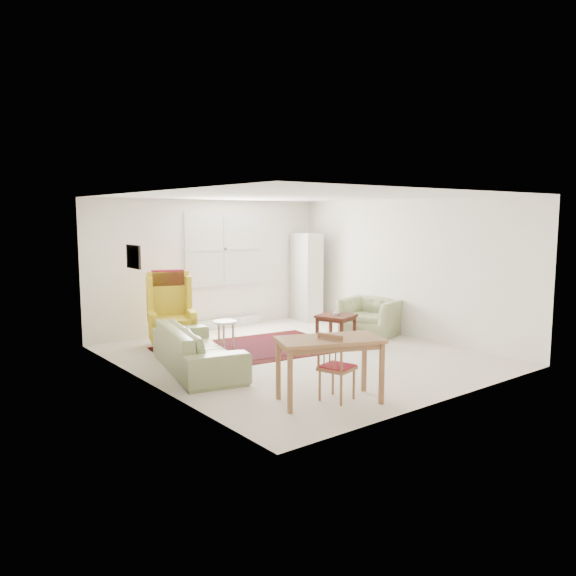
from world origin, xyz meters
TOP-DOWN VIEW (x-y plane):
  - room at (0.02, 0.21)m, footprint 5.04×5.54m
  - rug at (-0.38, 0.85)m, footprint 3.12×2.23m
  - sofa at (-1.66, 0.29)m, footprint 1.33×2.31m
  - armchair at (2.10, 0.46)m, footprint 1.18×1.26m
  - wingback_chair at (-1.31, 1.81)m, footprint 0.95×0.98m
  - coffee_table at (1.17, 0.43)m, footprint 0.73×0.73m
  - stool at (-0.79, 0.95)m, footprint 0.46×0.46m
  - cabinet at (2.09, 2.35)m, footprint 0.46×0.77m
  - desk at (-1.11, -1.92)m, footprint 1.36×1.02m
  - desk_chair at (-1.00, -1.94)m, footprint 0.45×0.45m

SIDE VIEW (x-z plane):
  - rug at x=-0.38m, z-range 0.00..0.03m
  - coffee_table at x=1.17m, z-range 0.00..0.47m
  - stool at x=-0.79m, z-range 0.00..0.52m
  - desk at x=-1.11m, z-range 0.00..0.77m
  - armchair at x=2.10m, z-range 0.00..0.80m
  - desk_chair at x=-1.00m, z-range 0.00..0.84m
  - sofa at x=-1.66m, z-range 0.00..0.88m
  - wingback_chair at x=-1.31m, z-range 0.00..1.28m
  - cabinet at x=2.09m, z-range 0.00..1.83m
  - room at x=0.02m, z-range 0.00..2.51m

